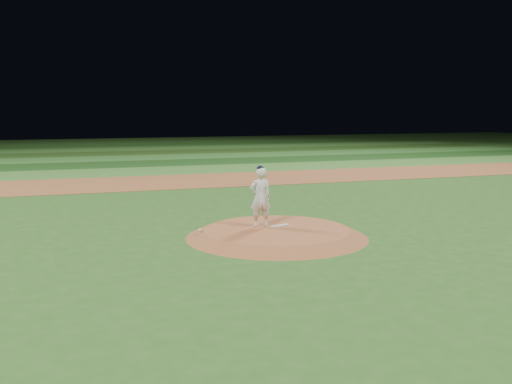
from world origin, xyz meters
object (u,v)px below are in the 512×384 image
rosin_bag (200,230)px  pitchers_mound (277,233)px  pitcher_on_mound (260,197)px  pitching_rubber (280,226)px

rosin_bag → pitchers_mound: bearing=-11.4°
pitchers_mound → rosin_bag: rosin_bag is taller
pitchers_mound → pitcher_on_mound: bearing=127.4°
pitchers_mound → pitching_rubber: pitching_rubber is taller
pitchers_mound → rosin_bag: bearing=168.6°
pitchers_mound → pitching_rubber: size_ratio=8.20×
pitching_rubber → pitcher_on_mound: (-0.60, 0.13, 0.91)m
rosin_bag → pitcher_on_mound: 2.11m
pitching_rubber → pitcher_on_mound: bearing=149.5°
pitcher_on_mound → pitchers_mound: bearing=-52.6°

